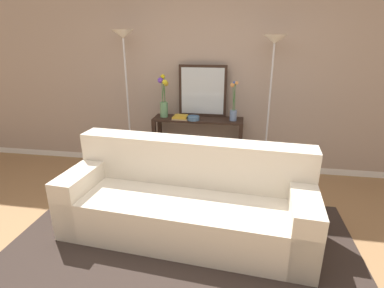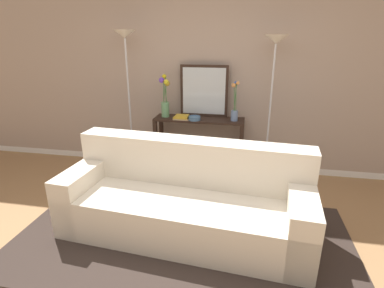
{
  "view_description": "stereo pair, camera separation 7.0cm",
  "coord_description": "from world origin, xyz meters",
  "px_view_note": "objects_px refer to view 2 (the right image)",
  "views": [
    {
      "loc": [
        0.44,
        -1.81,
        1.84
      ],
      "look_at": [
        -0.09,
        1.36,
        0.68
      ],
      "focal_mm": 28.27,
      "sensor_mm": 36.0,
      "label": 1
    },
    {
      "loc": [
        0.51,
        -1.8,
        1.84
      ],
      "look_at": [
        -0.09,
        1.36,
        0.68
      ],
      "focal_mm": 28.27,
      "sensor_mm": 36.0,
      "label": 2
    }
  ],
  "objects_px": {
    "console_table": "(199,136)",
    "vase_short_flowers": "(235,107)",
    "book_row_under_console": "(175,167)",
    "fruit_bowl": "(194,118)",
    "floor_lamp_left": "(127,64)",
    "floor_lamp_right": "(273,70)",
    "couch": "(186,202)",
    "vase_tall_flowers": "(165,99)",
    "book_stack": "(181,117)",
    "wall_mirror": "(204,91)"
  },
  "relations": [
    {
      "from": "console_table",
      "to": "vase_short_flowers",
      "type": "xyz_separation_m",
      "value": [
        0.47,
        -0.03,
        0.44
      ]
    },
    {
      "from": "book_row_under_console",
      "to": "fruit_bowl",
      "type": "bearing_deg",
      "value": -17.79
    },
    {
      "from": "floor_lamp_left",
      "to": "vase_short_flowers",
      "type": "height_order",
      "value": "floor_lamp_left"
    },
    {
      "from": "fruit_bowl",
      "to": "book_row_under_console",
      "type": "height_order",
      "value": "fruit_bowl"
    },
    {
      "from": "floor_lamp_right",
      "to": "vase_short_flowers",
      "type": "xyz_separation_m",
      "value": [
        -0.44,
        0.07,
        -0.48
      ]
    },
    {
      "from": "console_table",
      "to": "couch",
      "type": "bearing_deg",
      "value": -85.81
    },
    {
      "from": "vase_tall_flowers",
      "to": "book_stack",
      "type": "height_order",
      "value": "vase_tall_flowers"
    },
    {
      "from": "couch",
      "to": "floor_lamp_right",
      "type": "xyz_separation_m",
      "value": [
        0.8,
        1.26,
        1.14
      ]
    },
    {
      "from": "book_stack",
      "to": "floor_lamp_left",
      "type": "bearing_deg",
      "value": -179.62
    },
    {
      "from": "fruit_bowl",
      "to": "book_stack",
      "type": "xyz_separation_m",
      "value": [
        -0.17,
        0.01,
        -0.0
      ]
    },
    {
      "from": "vase_tall_flowers",
      "to": "floor_lamp_right",
      "type": "bearing_deg",
      "value": -4.28
    },
    {
      "from": "wall_mirror",
      "to": "vase_short_flowers",
      "type": "height_order",
      "value": "wall_mirror"
    },
    {
      "from": "console_table",
      "to": "floor_lamp_right",
      "type": "distance_m",
      "value": 1.29
    },
    {
      "from": "vase_short_flowers",
      "to": "book_row_under_console",
      "type": "relative_size",
      "value": 1.85
    },
    {
      "from": "couch",
      "to": "vase_tall_flowers",
      "type": "relative_size",
      "value": 4.25
    },
    {
      "from": "console_table",
      "to": "vase_tall_flowers",
      "type": "bearing_deg",
      "value": 179.3
    },
    {
      "from": "floor_lamp_left",
      "to": "book_stack",
      "type": "distance_m",
      "value": 0.98
    },
    {
      "from": "floor_lamp_right",
      "to": "fruit_bowl",
      "type": "relative_size",
      "value": 11.61
    },
    {
      "from": "floor_lamp_left",
      "to": "vase_tall_flowers",
      "type": "bearing_deg",
      "value": 12.32
    },
    {
      "from": "book_row_under_console",
      "to": "floor_lamp_left",
      "type": "bearing_deg",
      "value": -170.58
    },
    {
      "from": "couch",
      "to": "book_stack",
      "type": "xyz_separation_m",
      "value": [
        -0.32,
        1.26,
        0.51
      ]
    },
    {
      "from": "wall_mirror",
      "to": "floor_lamp_right",
      "type": "bearing_deg",
      "value": -15.08
    },
    {
      "from": "couch",
      "to": "console_table",
      "type": "distance_m",
      "value": 1.37
    },
    {
      "from": "couch",
      "to": "vase_tall_flowers",
      "type": "distance_m",
      "value": 1.64
    },
    {
      "from": "floor_lamp_right",
      "to": "vase_short_flowers",
      "type": "distance_m",
      "value": 0.65
    },
    {
      "from": "couch",
      "to": "console_table",
      "type": "relative_size",
      "value": 2.0
    },
    {
      "from": "vase_short_flowers",
      "to": "book_row_under_console",
      "type": "height_order",
      "value": "vase_short_flowers"
    },
    {
      "from": "wall_mirror",
      "to": "book_row_under_console",
      "type": "bearing_deg",
      "value": -160.87
    },
    {
      "from": "floor_lamp_left",
      "to": "fruit_bowl",
      "type": "distance_m",
      "value": 1.12
    },
    {
      "from": "floor_lamp_right",
      "to": "console_table",
      "type": "bearing_deg",
      "value": 173.88
    },
    {
      "from": "console_table",
      "to": "book_stack",
      "type": "relative_size",
      "value": 5.7
    },
    {
      "from": "couch",
      "to": "wall_mirror",
      "type": "height_order",
      "value": "wall_mirror"
    },
    {
      "from": "vase_short_flowers",
      "to": "book_row_under_console",
      "type": "distance_m",
      "value": 1.23
    },
    {
      "from": "book_stack",
      "to": "vase_tall_flowers",
      "type": "bearing_deg",
      "value": 158.25
    },
    {
      "from": "console_table",
      "to": "vase_short_flowers",
      "type": "relative_size",
      "value": 2.34
    },
    {
      "from": "book_stack",
      "to": "book_row_under_console",
      "type": "relative_size",
      "value": 0.76
    },
    {
      "from": "console_table",
      "to": "wall_mirror",
      "type": "bearing_deg",
      "value": 73.65
    },
    {
      "from": "wall_mirror",
      "to": "book_stack",
      "type": "height_order",
      "value": "wall_mirror"
    },
    {
      "from": "console_table",
      "to": "book_row_under_console",
      "type": "bearing_deg",
      "value": 180.0
    },
    {
      "from": "floor_lamp_right",
      "to": "vase_short_flowers",
      "type": "bearing_deg",
      "value": 171.22
    },
    {
      "from": "couch",
      "to": "console_table",
      "type": "bearing_deg",
      "value": 94.19
    },
    {
      "from": "vase_short_flowers",
      "to": "book_row_under_console",
      "type": "bearing_deg",
      "value": 177.95
    },
    {
      "from": "console_table",
      "to": "vase_tall_flowers",
      "type": "distance_m",
      "value": 0.68
    },
    {
      "from": "couch",
      "to": "floor_lamp_right",
      "type": "bearing_deg",
      "value": 57.4
    },
    {
      "from": "vase_short_flowers",
      "to": "fruit_bowl",
      "type": "relative_size",
      "value": 3.21
    },
    {
      "from": "wall_mirror",
      "to": "vase_tall_flowers",
      "type": "bearing_deg",
      "value": -165.57
    },
    {
      "from": "wall_mirror",
      "to": "vase_short_flowers",
      "type": "relative_size",
      "value": 1.34
    },
    {
      "from": "couch",
      "to": "wall_mirror",
      "type": "xyz_separation_m",
      "value": [
        -0.06,
        1.49,
        0.82
      ]
    },
    {
      "from": "console_table",
      "to": "floor_lamp_right",
      "type": "bearing_deg",
      "value": -6.12
    },
    {
      "from": "floor_lamp_left",
      "to": "floor_lamp_right",
      "type": "bearing_deg",
      "value": 0.0
    }
  ]
}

